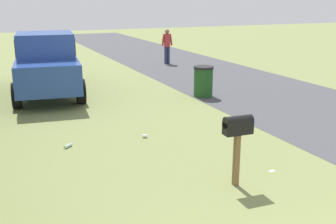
{
  "coord_description": "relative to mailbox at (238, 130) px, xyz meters",
  "views": [
    {
      "loc": [
        -1.58,
        3.55,
        3.14
      ],
      "look_at": [
        4.52,
        0.86,
        1.27
      ],
      "focal_mm": 43.47,
      "sensor_mm": 36.0,
      "label": 1
    }
  ],
  "objects": [
    {
      "name": "litter_cup_far_scatter",
      "position": [
        2.97,
        0.57,
        -0.96
      ],
      "size": [
        0.12,
        0.13,
        0.08
      ],
      "primitive_type": "cylinder",
      "rotation": [
        0.0,
        1.57,
        4.18
      ],
      "color": "white",
      "rests_on": "ground"
    },
    {
      "name": "litter_wrapper_by_mailbox",
      "position": [
        0.22,
        -0.96,
        -1.0
      ],
      "size": [
        0.11,
        0.14,
        0.01
      ],
      "primitive_type": "cube",
      "rotation": [
        0.0,
        0.0,
        4.98
      ],
      "color": "silver",
      "rests_on": "ground"
    },
    {
      "name": "mailbox",
      "position": [
        0.0,
        0.0,
        0.0
      ],
      "size": [
        0.23,
        0.51,
        1.26
      ],
      "rotation": [
        0.0,
        0.0,
        -0.05
      ],
      "color": "brown",
      "rests_on": "ground"
    },
    {
      "name": "litter_bottle_midfield_b",
      "position": [
        3.04,
        2.33,
        -0.97
      ],
      "size": [
        0.2,
        0.21,
        0.07
      ],
      "primitive_type": "cylinder",
      "rotation": [
        0.0,
        1.57,
        2.29
      ],
      "color": "#B2D8BF",
      "rests_on": "ground"
    },
    {
      "name": "trash_bin",
      "position": [
        6.06,
        -2.65,
        -0.5
      ],
      "size": [
        0.65,
        0.65,
        1.01
      ],
      "color": "#1E4C1E",
      "rests_on": "ground"
    },
    {
      "name": "pickup_truck",
      "position": [
        8.48,
        1.96,
        0.1
      ],
      "size": [
        5.65,
        2.61,
        2.09
      ],
      "rotation": [
        0.0,
        0.0,
        3.02
      ],
      "color": "#284793",
      "rests_on": "ground"
    },
    {
      "name": "pedestrian",
      "position": [
        12.91,
        -4.35,
        -0.02
      ],
      "size": [
        0.3,
        0.57,
        1.69
      ],
      "rotation": [
        0.0,
        0.0,
        6.22
      ],
      "color": "#2D3351",
      "rests_on": "ground"
    }
  ]
}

